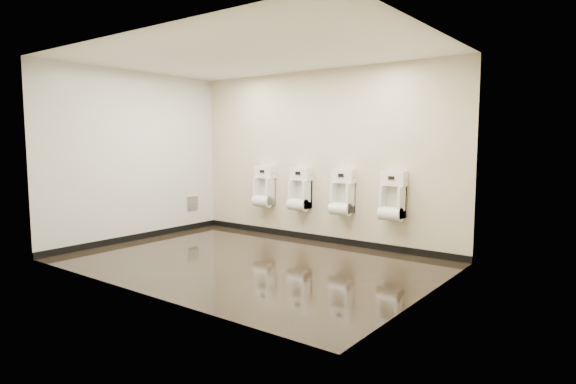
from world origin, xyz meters
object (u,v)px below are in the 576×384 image
Objects in this scene: access_panel at (192,203)px; urinal_1 at (300,192)px; urinal_3 at (392,200)px; urinal_2 at (342,196)px; urinal_0 at (264,189)px.

access_panel is 2.24m from urinal_1.
urinal_3 reaches higher than access_panel.
urinal_2 is at bearing 8.05° from access_panel.
access_panel is 3.88m from urinal_3.
urinal_0 is 1.00× the size of urinal_3.
urinal_0 is 2.44m from urinal_3.
urinal_0 is 1.00× the size of urinal_2.
urinal_2 is (0.82, 0.00, 0.00)m from urinal_1.
urinal_2 is 0.84m from urinal_3.
urinal_3 is at bearing 0.00° from urinal_1.
urinal_0 is 1.60m from urinal_2.
urinal_1 is 1.67m from urinal_3.
urinal_1 is 1.00× the size of urinal_3.
urinal_1 reaches higher than access_panel.
urinal_2 is 1.00× the size of urinal_3.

